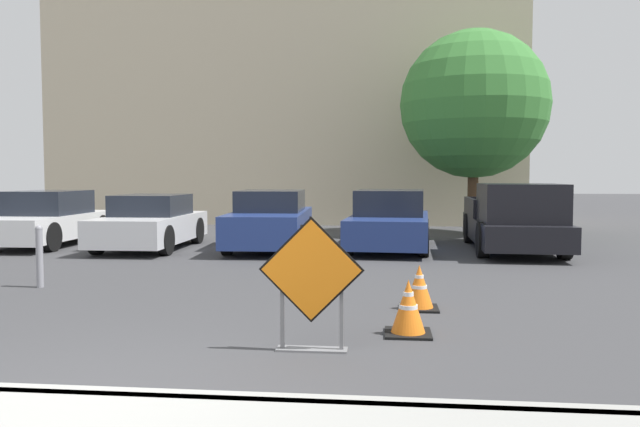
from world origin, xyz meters
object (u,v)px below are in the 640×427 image
road_closed_sign (311,281)px  traffic_cone_nearest (408,308)px  traffic_cone_second (419,288)px  parked_car_nearest (48,220)px  pickup_truck (514,221)px  parked_car_second (151,223)px  bollard_nearest (39,255)px  parked_car_third (271,221)px  parked_car_fourth (390,222)px

road_closed_sign → traffic_cone_nearest: (1.01, 0.79, -0.43)m
traffic_cone_second → parked_car_nearest: parked_car_nearest is taller
pickup_truck → traffic_cone_second: bearing=70.8°
road_closed_sign → parked_car_nearest: size_ratio=0.32×
parked_car_second → bollard_nearest: parked_car_second is taller
parked_car_nearest → road_closed_sign: bearing=130.5°
parked_car_nearest → parked_car_second: bearing=170.4°
parked_car_second → bollard_nearest: size_ratio=4.00×
pickup_truck → parked_car_second: bearing=3.5°
road_closed_sign → bollard_nearest: size_ratio=1.38×
traffic_cone_nearest → bollard_nearest: size_ratio=0.63×
road_closed_sign → parked_car_third: (-2.06, 8.91, -0.06)m
parked_car_fourth → bollard_nearest: parked_car_fourth is taller
road_closed_sign → parked_car_nearest: parked_car_nearest is taller
parked_car_second → pickup_truck: size_ratio=0.79×
traffic_cone_second → bollard_nearest: 6.09m
traffic_cone_second → parked_car_nearest: bearing=143.2°
parked_car_second → parked_car_third: parked_car_third is taller
traffic_cone_second → parked_car_third: (-3.27, 6.75, 0.38)m
road_closed_sign → pickup_truck: (3.79, 8.77, -0.00)m
road_closed_sign → traffic_cone_nearest: 1.36m
road_closed_sign → bollard_nearest: bearing=146.3°
traffic_cone_nearest → traffic_cone_second: traffic_cone_nearest is taller
parked_car_fourth → traffic_cone_nearest: bearing=94.7°
parked_car_third → pickup_truck: 5.85m
parked_car_nearest → pickup_truck: 11.71m
traffic_cone_second → bollard_nearest: bearing=170.2°
road_closed_sign → bollard_nearest: 5.76m
parked_car_second → parked_car_third: bearing=-173.7°
pickup_truck → bollard_nearest: pickup_truck is taller
traffic_cone_nearest → traffic_cone_second: 1.38m
bollard_nearest → parked_car_nearest: bearing=118.4°
traffic_cone_second → pickup_truck: size_ratio=0.12×
traffic_cone_second → parked_car_fourth: (-0.34, 6.91, 0.37)m
traffic_cone_second → parked_car_nearest: size_ratio=0.14×
road_closed_sign → parked_car_second: size_ratio=0.34×
traffic_cone_nearest → parked_car_second: 9.81m
road_closed_sign → traffic_cone_nearest: size_ratio=2.20×
pickup_truck → bollard_nearest: size_ratio=5.10×
parked_car_second → traffic_cone_second: bearing=133.3°
parked_car_nearest → parked_car_fourth: size_ratio=0.96×
parked_car_second → bollard_nearest: 5.35m
parked_car_second → bollard_nearest: (0.20, -5.35, -0.10)m
traffic_cone_second → traffic_cone_nearest: bearing=-98.3°
traffic_cone_second → parked_car_third: parked_car_third is taller
traffic_cone_nearest → parked_car_third: 8.69m
traffic_cone_second → parked_car_second: size_ratio=0.15×
pickup_truck → parked_car_nearest: bearing=1.0°
traffic_cone_nearest → parked_car_nearest: parked_car_nearest is taller
traffic_cone_nearest → parked_car_fourth: (-0.14, 8.28, 0.36)m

